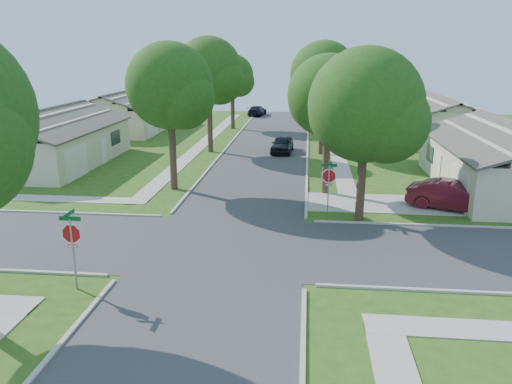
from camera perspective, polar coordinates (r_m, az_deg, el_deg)
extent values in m
plane|color=#274914|center=(22.46, -3.58, -6.12)|extent=(100.00, 100.00, 0.00)
cube|color=#333335|center=(22.46, -3.58, -6.11)|extent=(7.00, 100.00, 0.02)
cube|color=#9E9B91|center=(47.34, 8.98, 5.54)|extent=(1.20, 40.00, 0.04)
cube|color=#9E9B91|center=(48.24, -5.72, 5.85)|extent=(1.20, 40.00, 0.04)
cube|color=#9E9B91|center=(29.20, 14.27, -1.28)|extent=(8.80, 3.60, 0.05)
cube|color=gray|center=(19.19, -20.12, -6.74)|extent=(0.06, 0.06, 2.70)
cylinder|color=white|center=(18.90, -20.35, -4.50)|extent=(1.05, 0.02, 1.05)
cylinder|color=red|center=(18.90, -20.35, -4.50)|extent=(0.90, 0.03, 0.90)
cube|color=red|center=(19.07, -20.21, -5.82)|extent=(0.34, 0.03, 0.12)
cube|color=white|center=(19.07, -20.21, -5.82)|extent=(0.30, 0.03, 0.08)
cube|color=#0C5426|center=(18.72, -20.51, -2.86)|extent=(0.80, 0.02, 0.16)
cube|color=#0C5426|center=(18.67, -20.57, -2.34)|extent=(0.02, 0.80, 0.16)
cube|color=gray|center=(26.22, 8.26, 0.12)|extent=(0.06, 0.06, 2.70)
cylinder|color=white|center=(26.01, 8.33, 1.82)|extent=(1.05, 0.02, 1.05)
cylinder|color=red|center=(26.01, 8.33, 1.82)|extent=(0.90, 0.03, 0.90)
cube|color=red|center=(26.13, 8.29, 0.82)|extent=(0.34, 0.03, 0.12)
cube|color=white|center=(26.13, 8.29, 0.82)|extent=(0.30, 0.03, 0.08)
cube|color=#0C5426|center=(25.88, 8.38, 3.04)|extent=(0.80, 0.02, 0.16)
cube|color=#0C5426|center=(25.84, 8.40, 3.43)|extent=(0.02, 0.80, 0.16)
cylinder|color=#38281C|center=(30.24, 8.02, 3.48)|extent=(0.44, 0.44, 3.95)
sphere|color=#214411|center=(29.65, 8.31, 10.86)|extent=(4.80, 4.80, 4.80)
sphere|color=#214411|center=(29.28, 9.97, 9.55)|extent=(3.46, 3.46, 3.46)
sphere|color=#214411|center=(30.27, 6.85, 10.10)|extent=(3.26, 3.26, 3.26)
cylinder|color=#38281C|center=(42.01, 7.51, 7.23)|extent=(0.44, 0.44, 4.30)
sphere|color=#214411|center=(41.58, 7.73, 13.18)|extent=(5.40, 5.40, 5.40)
sphere|color=#214411|center=(41.11, 9.06, 12.16)|extent=(3.89, 3.89, 3.89)
sphere|color=#214411|center=(42.26, 6.56, 12.53)|extent=(3.67, 3.67, 3.67)
cylinder|color=#38281C|center=(54.90, 7.20, 9.22)|extent=(0.44, 0.44, 4.20)
sphere|color=#214411|center=(54.57, 7.35, 13.53)|extent=(5.00, 5.00, 5.00)
sphere|color=#214411|center=(54.13, 8.29, 12.81)|extent=(3.60, 3.60, 3.60)
sphere|color=#214411|center=(55.21, 6.52, 13.06)|extent=(3.40, 3.40, 3.40)
cylinder|color=#38281C|center=(31.28, -9.48, 4.11)|extent=(0.44, 0.44, 4.25)
sphere|color=#214411|center=(30.71, -9.85, 11.89)|extent=(5.20, 5.20, 5.20)
sphere|color=#214411|center=(30.03, -8.35, 10.62)|extent=(3.74, 3.74, 3.74)
sphere|color=#214411|center=(31.59, -10.87, 11.00)|extent=(3.54, 3.54, 3.54)
cylinder|color=#38281C|center=(42.78, -5.28, 7.55)|extent=(0.44, 0.44, 4.44)
sphere|color=#214411|center=(42.36, -5.44, 13.64)|extent=(5.60, 5.60, 5.60)
sphere|color=#214411|center=(41.66, -4.21, 12.66)|extent=(4.03, 4.03, 4.03)
sphere|color=#214411|center=(43.24, -6.36, 12.91)|extent=(3.81, 3.81, 3.81)
cylinder|color=#38281C|center=(55.51, -2.68, 9.25)|extent=(0.44, 0.44, 3.90)
sphere|color=#214411|center=(55.20, -2.73, 13.15)|extent=(4.60, 4.60, 4.60)
sphere|color=#214411|center=(54.66, -1.94, 12.53)|extent=(3.31, 3.31, 3.31)
sphere|color=#214411|center=(55.90, -3.35, 12.70)|extent=(3.13, 3.13, 3.13)
cylinder|color=#38281C|center=(25.75, 11.89, 0.62)|extent=(0.44, 0.44, 3.54)
sphere|color=#214411|center=(25.00, 12.43, 9.69)|extent=(5.60, 5.60, 5.60)
sphere|color=#214411|center=(24.66, 14.76, 7.82)|extent=(4.03, 4.03, 4.03)
sphere|color=#214411|center=(25.68, 10.31, 8.70)|extent=(3.81, 3.81, 3.81)
cube|color=#BFB797|center=(34.62, 26.92, 2.50)|extent=(8.00, 13.00, 2.80)
cube|color=#403C37|center=(33.58, 24.16, 6.04)|extent=(4.42, 13.60, 1.56)
cube|color=silver|center=(29.80, 22.17, 0.51)|extent=(0.06, 3.20, 2.20)
cube|color=silver|center=(34.08, 20.12, 2.38)|extent=(0.06, 0.90, 2.00)
cube|color=#1E2633|center=(36.43, 19.25, 4.18)|extent=(0.06, 1.80, 1.10)
cube|color=#BFB797|center=(51.55, 20.02, 7.17)|extent=(8.00, 13.00, 2.80)
cube|color=#403C37|center=(51.83, 22.41, 9.27)|extent=(4.42, 13.60, 1.56)
cube|color=#403C37|center=(50.86, 18.03, 9.58)|extent=(4.42, 13.60, 1.56)
cube|color=silver|center=(46.97, 16.30, 6.35)|extent=(0.06, 3.20, 2.20)
cube|color=silver|center=(51.41, 15.43, 7.09)|extent=(0.06, 0.90, 2.00)
cube|color=#1E2633|center=(53.88, 15.04, 8.09)|extent=(0.06, 1.80, 1.10)
cube|color=#BFB797|center=(41.14, -22.62, 4.90)|extent=(8.00, 13.00, 2.80)
cube|color=#403C37|center=(39.92, -20.38, 7.81)|extent=(4.42, 13.60, 1.56)
cube|color=#403C37|center=(41.83, -25.35, 7.61)|extent=(4.42, 13.60, 1.56)
cube|color=silver|center=(35.97, -19.78, 3.25)|extent=(0.06, 3.20, 2.20)
cube|color=silver|center=(40.04, -17.02, 4.57)|extent=(0.06, 0.90, 2.00)
cube|color=#1E2633|center=(42.31, -15.74, 6.01)|extent=(0.06, 1.80, 1.10)
cube|color=#BFB797|center=(56.47, -14.52, 8.31)|extent=(8.00, 13.00, 2.80)
cube|color=#403C37|center=(55.59, -12.70, 10.45)|extent=(4.42, 13.60, 1.56)
cube|color=#403C37|center=(56.98, -16.58, 10.30)|extent=(4.42, 13.60, 1.56)
cube|color=silver|center=(51.55, -11.74, 7.46)|extent=(0.06, 3.20, 2.20)
cube|color=silver|center=(55.88, -10.34, 8.07)|extent=(0.06, 0.90, 2.00)
cube|color=#1E2633|center=(58.29, -9.66, 8.97)|extent=(0.06, 1.80, 1.10)
imported|color=#5B121E|center=(29.10, 21.59, -0.42)|extent=(5.05, 3.45, 1.58)
imported|color=black|center=(42.57, 3.01, 5.50)|extent=(1.94, 4.31, 1.44)
imported|color=black|center=(67.00, 0.12, 9.30)|extent=(2.41, 4.66, 1.29)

